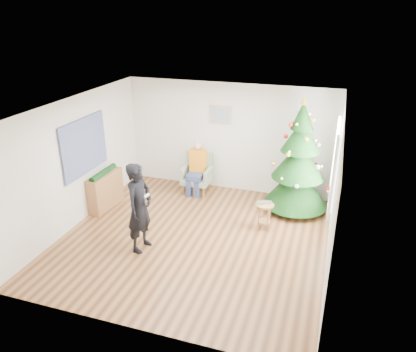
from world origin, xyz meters
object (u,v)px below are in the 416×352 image
(armchair, at_px, (197,178))
(console, at_px, (105,191))
(stool, at_px, (264,216))
(christmas_tree, at_px, (299,162))
(standing_man, at_px, (139,208))

(armchair, relative_size, console, 0.96)
(armchair, bearing_deg, console, -141.46)
(stool, distance_m, console, 3.56)
(christmas_tree, bearing_deg, standing_man, -135.75)
(christmas_tree, xyz_separation_m, standing_man, (-2.53, -2.47, -0.28))
(christmas_tree, distance_m, standing_man, 3.55)
(standing_man, bearing_deg, armchair, 2.99)
(christmas_tree, height_order, stool, christmas_tree)
(stool, relative_size, console, 0.55)
(christmas_tree, distance_m, console, 4.29)
(christmas_tree, bearing_deg, stool, -115.42)
(stool, height_order, armchair, armchair)
(christmas_tree, relative_size, console, 2.52)
(christmas_tree, xyz_separation_m, console, (-4.05, -1.20, -0.73))
(stool, height_order, console, console)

